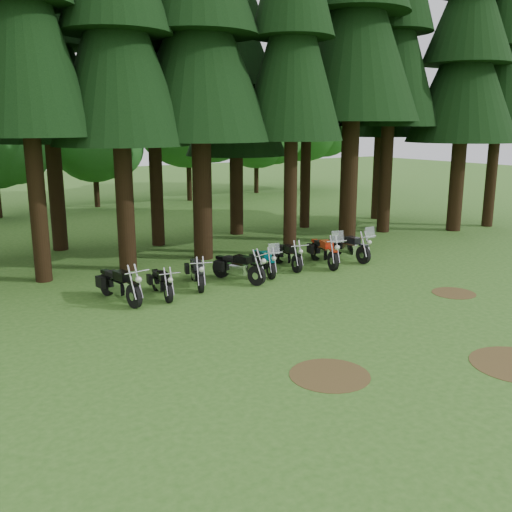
# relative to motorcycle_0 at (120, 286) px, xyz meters

# --- Properties ---
(ground) EXTENTS (120.00, 120.00, 0.00)m
(ground) POSITION_rel_motorcycle_0_xyz_m (4.91, -5.73, -0.51)
(ground) COLOR #31631E
(ground) RESTS_ON ground
(pine_front_6) EXTENTS (4.15, 4.15, 16.75)m
(pine_front_6) POSITION_rel_motorcycle_0_xyz_m (8.34, 2.30, 9.52)
(pine_front_6) COLOR black
(pine_front_6) RESTS_ON ground
(pine_front_9) EXTENTS (5.44, 5.44, 15.89)m
(pine_front_9) POSITION_rel_motorcycle_0_xyz_m (18.85, 2.10, 9.00)
(pine_front_9) COLOR black
(pine_front_9) RESTS_ON ground
(pine_front_10) EXTENTS (4.25, 4.25, 17.69)m
(pine_front_10) POSITION_rel_motorcycle_0_xyz_m (21.43, 1.90, 10.08)
(pine_front_10) COLOR black
(pine_front_10) RESTS_ON ground
(pine_back_2) EXTENTS (4.85, 4.85, 16.30)m
(pine_back_2) POSITION_rel_motorcycle_0_xyz_m (0.53, 8.68, 9.25)
(pine_back_2) COLOR black
(pine_back_2) RESTS_ON ground
(pine_back_3) EXTENTS (4.35, 4.35, 16.20)m
(pine_back_3) POSITION_rel_motorcycle_0_xyz_m (4.54, 7.21, 9.19)
(pine_back_3) COLOR black
(pine_back_3) RESTS_ON ground
(pine_back_4) EXTENTS (4.94, 4.94, 13.78)m
(pine_back_4) POSITION_rel_motorcycle_0_xyz_m (8.95, 7.52, 7.74)
(pine_back_4) COLOR black
(pine_back_4) RESTS_ON ground
(pine_back_5) EXTENTS (3.94, 3.94, 16.33)m
(pine_back_5) POSITION_rel_motorcycle_0_xyz_m (12.98, 7.13, 9.27)
(pine_back_5) COLOR black
(pine_back_5) RESTS_ON ground
(pine_back_6) EXTENTS (4.59, 4.59, 16.58)m
(pine_back_6) POSITION_rel_motorcycle_0_xyz_m (18.27, 7.06, 9.42)
(pine_back_6) COLOR black
(pine_back_6) RESTS_ON ground
(decid_4) EXTENTS (5.93, 5.76, 7.41)m
(decid_4) POSITION_rel_motorcycle_0_xyz_m (6.49, 20.60, 3.86)
(decid_4) COLOR black
(decid_4) RESTS_ON ground
(decid_5) EXTENTS (8.45, 8.21, 10.56)m
(decid_5) POSITION_rel_motorcycle_0_xyz_m (13.20, 19.99, 5.72)
(decid_5) COLOR black
(decid_5) RESTS_ON ground
(decid_6) EXTENTS (7.06, 6.86, 8.82)m
(decid_6) POSITION_rel_motorcycle_0_xyz_m (19.76, 21.28, 4.69)
(decid_6) COLOR black
(decid_6) RESTS_ON ground
(decid_7) EXTENTS (8.44, 8.20, 10.55)m
(decid_7) POSITION_rel_motorcycle_0_xyz_m (24.37, 21.10, 5.71)
(decid_7) COLOR black
(decid_7) RESTS_ON ground
(dirt_patch_0) EXTENTS (1.80, 1.80, 0.01)m
(dirt_patch_0) POSITION_rel_motorcycle_0_xyz_m (1.91, -7.73, -0.51)
(dirt_patch_0) COLOR #4C3D1E
(dirt_patch_0) RESTS_ON ground
(dirt_patch_1) EXTENTS (1.40, 1.40, 0.01)m
(dirt_patch_1) POSITION_rel_motorcycle_0_xyz_m (9.41, -5.23, -0.51)
(dirt_patch_1) COLOR #4C3D1E
(dirt_patch_1) RESTS_ON ground
(motorcycle_0) EXTENTS (0.50, 2.46, 1.00)m
(motorcycle_0) POSITION_rel_motorcycle_0_xyz_m (0.00, 0.00, 0.00)
(motorcycle_0) COLOR black
(motorcycle_0) RESTS_ON ground
(motorcycle_1) EXTENTS (0.43, 2.05, 0.84)m
(motorcycle_1) POSITION_rel_motorcycle_0_xyz_m (1.32, -0.23, -0.08)
(motorcycle_1) COLOR black
(motorcycle_1) RESTS_ON ground
(motorcycle_2) EXTENTS (0.86, 2.13, 0.90)m
(motorcycle_2) POSITION_rel_motorcycle_0_xyz_m (2.81, 0.19, -0.05)
(motorcycle_2) COLOR black
(motorcycle_2) RESTS_ON ground
(motorcycle_3) EXTENTS (0.86, 2.27, 0.95)m
(motorcycle_3) POSITION_rel_motorcycle_0_xyz_m (4.29, -0.09, -0.02)
(motorcycle_3) COLOR black
(motorcycle_3) RESTS_ON ground
(motorcycle_4) EXTENTS (0.78, 2.15, 1.36)m
(motorcycle_4) POSITION_rel_motorcycle_0_xyz_m (5.61, 0.24, -0.06)
(motorcycle_4) COLOR black
(motorcycle_4) RESTS_ON ground
(motorcycle_5) EXTENTS (0.54, 2.22, 0.91)m
(motorcycle_5) POSITION_rel_motorcycle_0_xyz_m (6.90, 0.53, -0.05)
(motorcycle_5) COLOR black
(motorcycle_5) RESTS_ON ground
(motorcycle_6) EXTENTS (1.02, 2.49, 1.58)m
(motorcycle_6) POSITION_rel_motorcycle_0_xyz_m (8.34, 0.06, 0.02)
(motorcycle_6) COLOR black
(motorcycle_6) RESTS_ON ground
(motorcycle_7) EXTENTS (0.46, 2.43, 1.53)m
(motorcycle_7) POSITION_rel_motorcycle_0_xyz_m (9.80, 0.20, 0.00)
(motorcycle_7) COLOR black
(motorcycle_7) RESTS_ON ground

